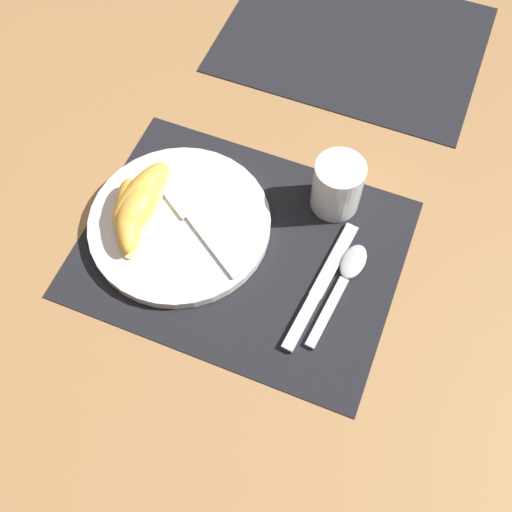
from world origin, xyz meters
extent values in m
plane|color=#A37547|center=(0.00, 0.00, 0.00)|extent=(3.00, 3.00, 0.00)
cube|color=black|center=(0.00, 0.00, 0.00)|extent=(0.46, 0.35, 0.00)
cube|color=black|center=(0.02, 0.47, 0.00)|extent=(0.46, 0.35, 0.00)
cylinder|color=white|center=(-0.10, 0.00, 0.01)|extent=(0.27, 0.27, 0.02)
cylinder|color=silver|center=(0.10, 0.12, 0.05)|extent=(0.07, 0.07, 0.09)
cylinder|color=#F9AD19|center=(0.10, 0.12, 0.02)|extent=(0.06, 0.06, 0.04)
cube|color=#BCBCC1|center=(0.12, -0.08, 0.01)|extent=(0.03, 0.09, 0.01)
cube|color=#BCBCC1|center=(0.13, 0.03, 0.01)|extent=(0.03, 0.13, 0.01)
cube|color=#BCBCC1|center=(0.15, -0.05, 0.01)|extent=(0.03, 0.12, 0.01)
ellipsoid|color=#BCBCC1|center=(0.16, 0.04, 0.01)|extent=(0.04, 0.06, 0.01)
cube|color=#BCBCC1|center=(-0.03, -0.02, 0.02)|extent=(0.11, 0.08, 0.00)
cube|color=#BCBCC1|center=(-0.12, 0.03, 0.02)|extent=(0.08, 0.06, 0.00)
ellipsoid|color=#F4DB84|center=(-0.16, 0.01, 0.02)|extent=(0.07, 0.13, 0.01)
ellipsoid|color=#F9B242|center=(-0.16, 0.01, 0.04)|extent=(0.06, 0.13, 0.04)
ellipsoid|color=#F4DB84|center=(-0.16, -0.01, 0.02)|extent=(0.05, 0.11, 0.01)
ellipsoid|color=#F9B242|center=(-0.16, -0.01, 0.04)|extent=(0.05, 0.11, 0.04)
ellipsoid|color=#F4DB84|center=(-0.16, -0.03, 0.02)|extent=(0.10, 0.13, 0.01)
ellipsoid|color=#F9B242|center=(-0.16, -0.03, 0.04)|extent=(0.09, 0.13, 0.04)
camera|label=1|loc=(0.18, -0.38, 0.77)|focal=42.00mm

